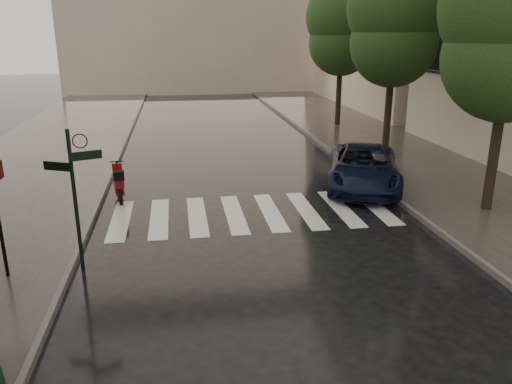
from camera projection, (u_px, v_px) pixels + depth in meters
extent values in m
plane|color=black|center=(129.00, 347.00, 8.17)|extent=(120.00, 120.00, 0.00)
cube|color=#38332D|center=(32.00, 168.00, 18.76)|extent=(6.00, 60.00, 0.12)
cube|color=#38332D|center=(401.00, 154.00, 20.99)|extent=(5.50, 60.00, 0.12)
cube|color=#595651|center=(116.00, 165.00, 19.22)|extent=(0.12, 60.00, 0.16)
cube|color=#595651|center=(337.00, 156.00, 20.56)|extent=(0.12, 60.00, 0.16)
cube|color=silver|center=(121.00, 220.00, 13.71)|extent=(0.50, 3.20, 0.01)
cube|color=silver|center=(159.00, 218.00, 13.87)|extent=(0.50, 3.20, 0.01)
cube|color=silver|center=(197.00, 216.00, 14.03)|extent=(0.50, 3.20, 0.01)
cube|color=silver|center=(234.00, 214.00, 14.18)|extent=(0.50, 3.20, 0.01)
cube|color=silver|center=(270.00, 212.00, 14.34)|extent=(0.50, 3.20, 0.01)
cube|color=silver|center=(306.00, 210.00, 14.50)|extent=(0.50, 3.20, 0.01)
cube|color=silver|center=(341.00, 208.00, 14.66)|extent=(0.50, 3.20, 0.01)
cube|color=silver|center=(374.00, 206.00, 14.82)|extent=(0.50, 3.20, 0.01)
cylinder|color=black|center=(76.00, 203.00, 10.34)|extent=(0.08, 0.08, 3.10)
cube|color=black|center=(86.00, 155.00, 10.08)|extent=(0.62, 0.26, 0.18)
cube|color=black|center=(57.00, 166.00, 10.06)|extent=(0.56, 0.29, 0.18)
cylinder|color=black|center=(497.00, 135.00, 13.64)|extent=(0.28, 0.28, 4.26)
sphere|color=#193513|center=(508.00, 58.00, 13.02)|extent=(3.40, 3.40, 3.40)
cylinder|color=black|center=(389.00, 99.00, 20.17)|extent=(0.28, 0.28, 4.48)
sphere|color=#193513|center=(393.00, 44.00, 19.52)|extent=(3.40, 3.40, 3.40)
sphere|color=#193513|center=(396.00, 7.00, 19.10)|extent=(3.80, 3.80, 3.80)
cylinder|color=black|center=(339.00, 84.00, 26.81)|extent=(0.28, 0.28, 4.37)
sphere|color=#193513|center=(341.00, 43.00, 26.16)|extent=(3.40, 3.40, 3.40)
sphere|color=#193513|center=(343.00, 16.00, 25.76)|extent=(3.80, 3.80, 3.80)
cylinder|color=black|center=(121.00, 197.00, 14.91)|extent=(0.16, 0.46, 0.45)
cylinder|color=black|center=(119.00, 186.00, 15.98)|extent=(0.16, 0.46, 0.45)
cube|color=maroon|center=(119.00, 189.00, 15.45)|extent=(0.45, 1.25, 0.09)
cube|color=maroon|center=(119.00, 182.00, 15.15)|extent=(0.36, 0.56, 0.26)
cube|color=maroon|center=(118.00, 174.00, 15.72)|extent=(0.32, 0.16, 0.71)
cylinder|color=black|center=(116.00, 161.00, 15.69)|extent=(0.43, 0.10, 0.03)
cube|color=black|center=(119.00, 175.00, 14.74)|extent=(0.34, 0.33, 0.26)
imported|color=black|center=(364.00, 167.00, 16.49)|extent=(3.70, 5.32, 1.35)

